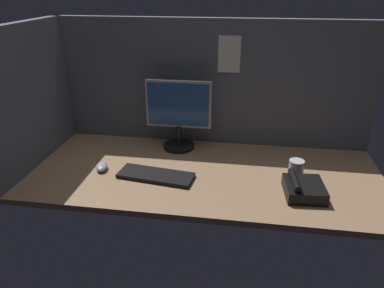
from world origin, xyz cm
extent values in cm
cube|color=#8C6B4C|center=(0.00, 0.00, -1.50)|extent=(180.00, 80.00, 3.00)
cube|color=#565B66|center=(0.00, 37.50, 35.22)|extent=(180.00, 5.00, 70.44)
cube|color=white|center=(10.22, 34.70, 52.13)|extent=(11.96, 0.40, 19.48)
cube|color=#565B66|center=(-87.50, 0.00, 35.22)|extent=(5.00, 80.00, 70.44)
cylinder|color=black|center=(-16.10, 24.50, 0.90)|extent=(18.00, 18.00, 1.80)
cylinder|color=black|center=(-16.10, 24.50, 7.30)|extent=(3.20, 3.20, 11.00)
cube|color=#B7B7B7|center=(-16.10, 25.50, 26.01)|extent=(36.43, 2.40, 26.43)
cube|color=#264C8C|center=(-16.10, 24.10, 26.01)|extent=(34.03, 0.60, 24.03)
cube|color=black|center=(-21.02, -11.05, 1.00)|extent=(38.40, 17.82, 2.00)
ellipsoid|color=#99999E|center=(-50.19, -7.58, 1.70)|extent=(7.99, 10.76, 3.40)
cylinder|color=#B2B2B7|center=(46.77, -0.17, 4.40)|extent=(7.38, 7.38, 8.80)
cube|color=black|center=(48.68, -16.12, 2.80)|extent=(18.30, 20.16, 5.60)
cylinder|color=black|center=(44.01, -16.12, 7.20)|extent=(4.40, 17.28, 3.20)
camera|label=1|loc=(19.09, -157.41, 87.64)|focal=33.03mm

